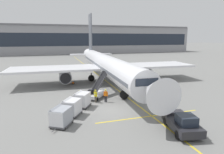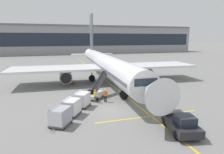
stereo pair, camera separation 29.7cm
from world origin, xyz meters
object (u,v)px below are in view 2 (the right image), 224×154
ground_crew_by_loader (105,95)px  ground_crew_marshaller (82,101)px  safety_cone_engine_keepout (73,82)px  baggage_cart_lead (82,99)px  baggage_cart_second (71,107)px  parked_airplane (106,64)px  belt_loader (97,91)px  ground_crew_wingwalker (79,96)px  ground_crew_by_carts (95,95)px  baggage_cart_third (60,116)px  pushback_tug (181,123)px  safety_cone_wingtip (69,82)px

ground_crew_by_loader → ground_crew_marshaller: size_ratio=1.00×
ground_crew_marshaller → safety_cone_engine_keepout: 13.89m
baggage_cart_lead → baggage_cart_second: size_ratio=1.00×
parked_airplane → belt_loader: 10.70m
baggage_cart_lead → ground_crew_wingwalker: 1.37m
baggage_cart_second → ground_crew_by_carts: baggage_cart_second is taller
baggage_cart_third → safety_cone_engine_keepout: bearing=80.2°
baggage_cart_second → safety_cone_engine_keepout: 15.45m
ground_crew_wingwalker → ground_crew_marshaller: bearing=-89.1°
baggage_cart_second → ground_crew_by_carts: (3.43, 3.48, -0.00)m
parked_airplane → safety_cone_engine_keepout: size_ratio=63.94×
baggage_cart_lead → ground_crew_by_carts: baggage_cart_lead is taller
ground_crew_marshaller → ground_crew_by_carts: bearing=45.0°
parked_airplane → ground_crew_by_loader: parked_airplane is taller
pushback_tug → ground_crew_wingwalker: pushback_tug is taller
baggage_cart_second → ground_crew_marshaller: size_ratio=1.56×
belt_loader → ground_crew_by_loader: bearing=-73.1°
parked_airplane → baggage_cart_second: bearing=-118.0°
baggage_cart_second → baggage_cart_third: same height
belt_loader → baggage_cart_second: bearing=-126.5°
belt_loader → ground_crew_by_loader: (0.69, -2.27, 0.06)m
baggage_cart_second → pushback_tug: 11.32m
baggage_cart_lead → ground_crew_wingwalker: baggage_cart_lead is taller
ground_crew_by_loader → safety_cone_engine_keepout: ground_crew_by_loader is taller
baggage_cart_third → ground_crew_marshaller: bearing=54.6°
baggage_cart_lead → baggage_cart_second: same height
baggage_cart_third → ground_crew_marshaller: 4.61m
ground_crew_by_loader → ground_crew_by_carts: bearing=168.9°
belt_loader → ground_crew_by_carts: (-0.63, -2.01, 0.06)m
belt_loader → safety_cone_wingtip: size_ratio=7.64×
baggage_cart_lead → pushback_tug: baggage_cart_lead is taller
ground_crew_by_loader → safety_cone_wingtip: ground_crew_by_loader is taller
baggage_cart_third → ground_crew_wingwalker: 6.54m
ground_crew_wingwalker → safety_cone_wingtip: bearing=91.5°
baggage_cart_lead → safety_cone_engine_keepout: (0.32, 13.01, -0.66)m
ground_crew_by_carts → ground_crew_marshaller: same height
ground_crew_by_carts → safety_cone_engine_keepout: ground_crew_by_carts is taller
ground_crew_by_loader → ground_crew_marshaller: bearing=-152.2°
ground_crew_by_carts → safety_cone_engine_keepout: 11.98m
baggage_cart_second → safety_cone_wingtip: baggage_cart_second is taller
belt_loader → ground_crew_by_carts: size_ratio=2.67×
baggage_cart_lead → ground_crew_by_carts: size_ratio=1.56×
safety_cone_wingtip → ground_crew_by_loader: bearing=-73.3°
baggage_cart_third → baggage_cart_second: bearing=61.4°
ground_crew_by_carts → ground_crew_wingwalker: (-2.06, 0.21, 0.00)m
belt_loader → baggage_cart_second: (-4.06, -5.49, 0.07)m
parked_airplane → safety_cone_engine_keepout: (-6.23, 0.21, -3.03)m
safety_cone_engine_keepout → ground_crew_by_loader: bearing=-76.3°
parked_airplane → ground_crew_by_carts: bearing=-111.6°
parked_airplane → ground_crew_wingwalker: 13.44m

